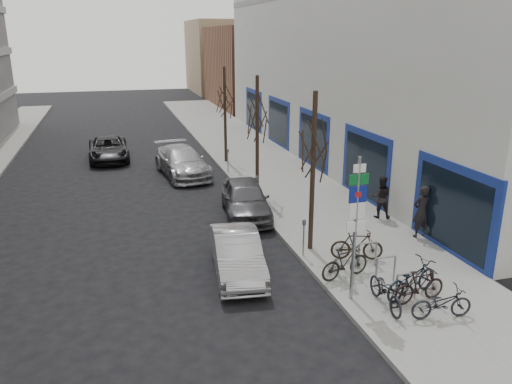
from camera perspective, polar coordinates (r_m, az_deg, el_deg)
ground at (r=13.72m, az=1.46°, el=-13.94°), size 120.00×120.00×0.00m
sidewalk_east at (r=23.72m, az=4.54°, el=0.07°), size 5.00×70.00×0.15m
commercial_building at (r=34.14m, az=21.52°, el=12.70°), size 20.00×32.00×10.00m
brick_building_far at (r=53.86m, az=1.86°, el=14.12°), size 12.00×14.00×8.00m
tan_building_far at (r=68.37m, az=-1.74°, el=15.26°), size 13.00×12.00×9.00m
highway_sign_pole at (r=13.49m, az=11.34°, el=-3.25°), size 0.55×0.10×4.20m
bike_rack at (r=15.32m, az=14.60°, el=-8.20°), size 0.66×2.26×0.83m
tree_near at (r=16.19m, az=6.65°, el=6.51°), size 1.80×1.80×5.50m
tree_mid at (r=22.24m, az=0.14°, el=9.61°), size 1.80×1.80×5.50m
tree_far at (r=28.50m, az=-3.60°, el=11.31°), size 1.80×1.80×5.50m
meter_front at (r=16.49m, az=5.48°, el=-4.82°), size 0.10×0.08×1.27m
meter_mid at (r=21.40m, az=0.11°, el=0.54°), size 0.10×0.08×1.27m
meter_back at (r=26.54m, az=-3.23°, el=3.87°), size 0.10×0.08×1.27m
bike_near_left at (r=14.01m, az=14.65°, el=-10.57°), size 0.65×1.82×1.09m
bike_near_right at (r=14.51m, az=18.21°, el=-10.13°), size 1.67×0.63×0.99m
bike_mid_curb at (r=14.72m, az=17.37°, el=-9.17°), size 2.06×1.18×1.20m
bike_mid_inner at (r=15.30m, az=10.15°, el=-7.90°), size 1.76×0.83×1.03m
bike_far_curb at (r=13.94m, az=20.48°, el=-11.54°), size 1.69×0.71×1.00m
bike_far_inner at (r=16.57m, az=11.46°, el=-5.93°), size 1.78×1.04×1.04m
parked_car_front at (r=15.63m, az=-2.19°, el=-7.07°), size 1.86×4.15×1.32m
parked_car_mid at (r=20.43m, az=-1.21°, el=-0.76°), size 2.39×4.65×1.52m
parked_car_back at (r=26.75m, az=-8.43°, el=3.46°), size 2.76×5.43×1.51m
lane_car at (r=31.13m, az=-16.51°, el=4.75°), size 2.35×4.91×1.35m
pedestrian_near at (r=18.82m, az=18.41°, el=-2.14°), size 0.72×0.48×1.94m
pedestrian_far at (r=20.44m, az=14.09°, el=-0.53°), size 0.76×0.66×1.73m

